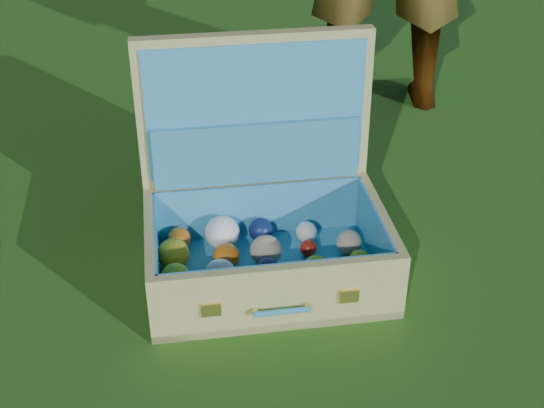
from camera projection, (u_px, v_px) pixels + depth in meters
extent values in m
plane|color=#215114|center=(207.00, 249.00, 2.07)|extent=(60.00, 60.00, 0.00)
cube|color=tan|center=(268.00, 276.00, 1.95)|extent=(0.69, 0.55, 0.02)
cube|color=tan|center=(280.00, 299.00, 1.75)|extent=(0.59, 0.19, 0.18)
cube|color=tan|center=(258.00, 211.00, 2.07)|extent=(0.59, 0.19, 0.18)
cube|color=tan|center=(152.00, 262.00, 1.87)|extent=(0.12, 0.35, 0.18)
cube|color=tan|center=(379.00, 241.00, 1.94)|extent=(0.12, 0.35, 0.18)
cube|color=teal|center=(268.00, 272.00, 1.94)|extent=(0.64, 0.50, 0.01)
cube|color=teal|center=(279.00, 291.00, 1.75)|extent=(0.54, 0.16, 0.16)
cube|color=teal|center=(258.00, 210.00, 2.05)|extent=(0.54, 0.16, 0.16)
cube|color=teal|center=(157.00, 257.00, 1.87)|extent=(0.11, 0.35, 0.16)
cube|color=teal|center=(374.00, 238.00, 1.94)|extent=(0.11, 0.35, 0.16)
cube|color=tan|center=(255.00, 109.00, 1.94)|extent=(0.59, 0.21, 0.40)
cube|color=teal|center=(256.00, 112.00, 1.92)|extent=(0.54, 0.17, 0.36)
cube|color=teal|center=(257.00, 153.00, 1.97)|extent=(0.52, 0.17, 0.17)
cube|color=#F2C659|center=(211.00, 310.00, 1.71)|extent=(0.05, 0.02, 0.04)
cube|color=#F2C659|center=(349.00, 296.00, 1.76)|extent=(0.05, 0.02, 0.04)
cylinder|color=teal|center=(282.00, 312.00, 1.73)|extent=(0.13, 0.05, 0.01)
cube|color=#F2C659|center=(255.00, 312.00, 1.73)|extent=(0.02, 0.02, 0.01)
cube|color=#F2C659|center=(307.00, 307.00, 1.75)|extent=(0.02, 0.02, 0.01)
sphere|color=#BDD333|center=(177.00, 304.00, 1.78)|extent=(0.07, 0.07, 0.07)
sphere|color=gold|center=(225.00, 295.00, 1.80)|extent=(0.07, 0.07, 0.07)
sphere|color=#BDD333|center=(273.00, 295.00, 1.80)|extent=(0.07, 0.07, 0.07)
sphere|color=#BDD333|center=(320.00, 289.00, 1.82)|extent=(0.07, 0.07, 0.07)
sphere|color=#A81A0D|center=(369.00, 285.00, 1.85)|extent=(0.05, 0.05, 0.05)
sphere|color=#BDD333|center=(176.00, 277.00, 1.86)|extent=(0.07, 0.07, 0.07)
sphere|color=white|center=(220.00, 275.00, 1.86)|extent=(0.08, 0.08, 0.08)
sphere|color=#0E1D49|center=(268.00, 270.00, 1.89)|extent=(0.06, 0.06, 0.06)
sphere|color=#BDD333|center=(316.00, 267.00, 1.90)|extent=(0.06, 0.06, 0.06)
sphere|color=#BDD333|center=(359.00, 261.00, 1.93)|extent=(0.06, 0.06, 0.06)
sphere|color=gold|center=(174.00, 254.00, 1.93)|extent=(0.08, 0.08, 0.08)
sphere|color=orange|center=(226.00, 256.00, 1.94)|extent=(0.07, 0.07, 0.07)
sphere|color=#CFB392|center=(266.00, 251.00, 1.94)|extent=(0.08, 0.08, 0.08)
sphere|color=#A81A0D|center=(308.00, 248.00, 1.99)|extent=(0.04, 0.04, 0.04)
sphere|color=#CFB392|center=(349.00, 242.00, 1.99)|extent=(0.07, 0.07, 0.07)
sphere|color=orange|center=(179.00, 238.00, 2.01)|extent=(0.06, 0.06, 0.06)
sphere|color=white|center=(222.00, 233.00, 2.01)|extent=(0.09, 0.09, 0.09)
sphere|color=#0E1D49|center=(261.00, 230.00, 2.04)|extent=(0.07, 0.07, 0.07)
sphere|color=white|center=(306.00, 232.00, 2.04)|extent=(0.06, 0.06, 0.06)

